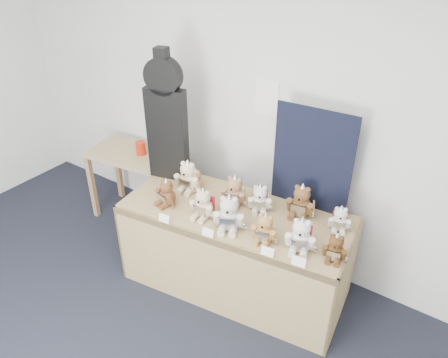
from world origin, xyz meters
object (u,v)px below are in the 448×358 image
Objects in this scene: red_cup at (141,148)px; display_table at (232,234)px; side_table at (134,164)px; teddy_front_far_right at (301,236)px; teddy_back_centre_right at (260,199)px; teddy_back_right at (301,202)px; teddy_back_far_left at (195,181)px; guitar_case at (166,118)px; teddy_front_right at (265,229)px; teddy_front_far_left at (166,193)px; teddy_front_end at (335,248)px; teddy_back_end at (340,220)px; teddy_back_centre_left at (234,192)px; teddy_back_left at (188,177)px; teddy_front_left at (203,204)px; teddy_front_centre at (229,214)px.

display_table is at bearing -15.85° from red_cup.
teddy_front_far_right is at bearing -19.09° from side_table.
teddy_back_centre_right is 0.86× the size of teddy_back_right.
teddy_front_far_right is 0.97× the size of teddy_back_right.
teddy_back_centre_right is at bearing 18.29° from teddy_back_far_left.
guitar_case reaches higher than teddy_front_right.
teddy_front_far_left is at bearing -66.96° from guitar_case.
teddy_front_far_right is (1.93, -0.42, 0.06)m from red_cup.
teddy_front_end is 0.89× the size of teddy_back_centre_right.
teddy_front_far_left is 0.85× the size of teddy_back_right.
teddy_back_end is at bearing 31.67° from teddy_front_far_left.
teddy_back_centre_left is at bearing -17.03° from guitar_case.
teddy_back_right is at bearing -8.67° from side_table.
teddy_back_right is at bearing -5.27° from teddy_back_centre_right.
teddy_back_right is at bearing 24.48° from teddy_back_far_left.
red_cup is at bearing 147.80° from guitar_case.
side_table is 1.56m from teddy_back_centre_right.
teddy_front_far_left is (0.26, -0.35, -0.46)m from guitar_case.
teddy_front_right is at bearing -41.30° from teddy_back_centre_left.
teddy_front_end is 0.76× the size of teddy_back_left.
guitar_case is 0.75m from red_cup.
side_table is 1.83m from teddy_front_right.
teddy_front_left is 0.30m from teddy_back_centre_left.
teddy_front_far_right is 1.35× the size of teddy_back_far_left.
guitar_case is 4.43× the size of teddy_front_right.
teddy_back_left is (-0.59, 0.25, -0.01)m from teddy_front_centre.
teddy_front_left is at bearing -152.55° from teddy_back_right.
teddy_back_centre_right reaches higher than teddy_front_far_left.
teddy_front_far_left is 0.27m from teddy_back_left.
guitar_case is at bearing 167.18° from teddy_back_centre_left.
teddy_front_right is at bearing -28.86° from guitar_case.
teddy_front_far_right reaches higher than teddy_front_right.
teddy_front_far_left is at bearing -161.73° from teddy_back_right.
teddy_front_left is (0.34, 0.04, 0.01)m from teddy_front_far_left.
red_cup is 0.45× the size of teddy_front_far_right.
teddy_front_left reaches higher than teddy_front_far_left.
teddy_back_right reaches higher than teddy_front_right.
teddy_front_far_left is 0.87× the size of teddy_front_far_right.
guitar_case reaches higher than teddy_back_right.
teddy_back_left is 0.66m from teddy_back_centre_right.
teddy_back_left is (-1.37, 0.12, 0.03)m from teddy_front_end.
side_table is 3.52× the size of teddy_front_left.
teddy_front_far_right reaches higher than teddy_front_end.
teddy_front_far_right is 0.72m from teddy_back_centre_left.
teddy_front_far_right is 1.02× the size of teddy_back_centre_left.
display_table is at bearing 155.58° from teddy_front_right.
teddy_back_end is (0.14, 0.37, -0.03)m from teddy_front_far_right.
red_cup is at bearing 156.47° from display_table.
red_cup is at bearing 170.24° from teddy_back_right.
teddy_front_centre is 1.09× the size of teddy_front_far_right.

